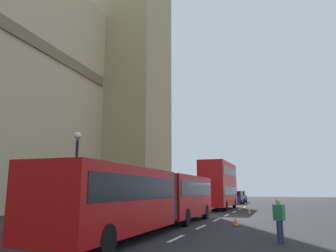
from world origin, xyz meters
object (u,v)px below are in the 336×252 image
Objects in this scene: double_decker_bus at (219,183)px; street_lamp at (76,171)px; sedan_trailing at (240,197)px; articulated_bus at (154,195)px; sedan_lead at (236,198)px; traffic_cone_west at (236,221)px; traffic_cone_middle at (249,210)px; pedestrian_near_cones at (279,219)px.

double_decker_bus is 1.87× the size of street_lamp.
articulated_bus is at bearing -179.65° from sedan_trailing.
articulated_bus is at bearing -179.99° from double_decker_bus.
sedan_lead is at bearing -7.31° from street_lamp.
street_lamp reaches higher than traffic_cone_west.
traffic_cone_middle is at bearing 0.93° from traffic_cone_west.
articulated_bus is 3.31× the size of street_lamp.
traffic_cone_west is (-30.99, -3.83, -0.63)m from sedan_lead.
pedestrian_near_cones is at bearing -113.07° from articulated_bus.
articulated_bus reaches higher than traffic_cone_middle.
traffic_cone_west is at bearing -172.95° from sedan_lead.
pedestrian_near_cones reaches higher than traffic_cone_middle.
street_lamp is (-19.95, 4.50, 0.35)m from double_decker_bus.
street_lamp is at bearing 167.28° from double_decker_bus.
sedan_lead is 7.59× the size of traffic_cone_middle.
pedestrian_near_cones is at bearing -164.34° from double_decker_bus.
sedan_trailing reaches higher than traffic_cone_middle.
traffic_cone_west is at bearing -66.00° from street_lamp.
pedestrian_near_cones is (-43.12, -6.43, -0.00)m from sedan_trailing.
sedan_trailing is at bearing -5.93° from street_lamp.
sedan_lead is at bearing 7.05° from traffic_cone_west.
traffic_cone_west is 0.11× the size of street_lamp.
double_decker_bus is 2.24× the size of sedan_trailing.
traffic_cone_west is at bearing -179.07° from traffic_cone_middle.
sedan_lead is 37.32m from pedestrian_near_cones.
sedan_trailing reaches higher than traffic_cone_west.
sedan_lead is 2.60× the size of pedestrian_near_cones.
articulated_bus reaches higher than traffic_cone_west.
street_lamp is at bearing 172.69° from sedan_lead.
double_decker_bus is 21.14m from sedan_trailing.
street_lamp is (-41.01, 4.26, 2.14)m from sedan_trailing.
sedan_lead and sedan_trailing have the same top height.
traffic_cone_west is 10.34m from traffic_cone_middle.
traffic_cone_west is 0.34× the size of pedestrian_near_cones.
pedestrian_near_cones is at bearing -170.91° from traffic_cone_middle.
traffic_cone_west is (-37.32, -4.02, -0.63)m from sedan_trailing.
sedan_lead is (14.73, 0.06, -1.80)m from double_decker_bus.
articulated_bus is at bearing 165.06° from traffic_cone_middle.
traffic_cone_middle is at bearing -169.94° from sedan_lead.
street_lamp is 11.11m from pedestrian_near_cones.
sedan_trailing is at bearing 8.48° from pedestrian_near_cones.
traffic_cone_middle is at bearing -148.67° from double_decker_bus.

